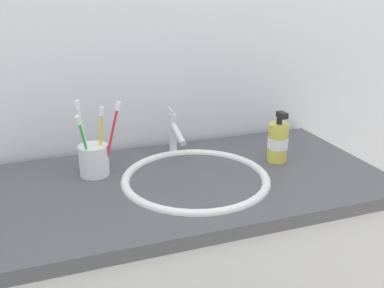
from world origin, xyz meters
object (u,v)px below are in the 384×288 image
toothbrush_cup (94,160)px  toothbrush_white (83,133)px  faucet (174,133)px  toothbrush_green (85,142)px  soap_dispenser (278,142)px  toothbrush_red (112,134)px  toothbrush_yellow (101,136)px

toothbrush_cup → toothbrush_white: (-0.02, 0.00, 0.08)m
toothbrush_cup → toothbrush_white: size_ratio=0.41×
toothbrush_cup → faucet: bearing=16.3°
toothbrush_green → toothbrush_white: 0.03m
faucet → toothbrush_cup: size_ratio=1.71×
toothbrush_white → soap_dispenser: toothbrush_white is taller
toothbrush_white → toothbrush_red: size_ratio=1.02×
toothbrush_cup → toothbrush_white: toothbrush_white is taller
toothbrush_yellow → faucet: bearing=19.6°
toothbrush_white → toothbrush_red: 0.08m
toothbrush_cup → toothbrush_red: size_ratio=0.42×
toothbrush_green → toothbrush_yellow: size_ratio=0.95×
faucet → toothbrush_cup: bearing=-163.7°
toothbrush_yellow → toothbrush_red: bearing=-22.1°
toothbrush_green → soap_dispenser: toothbrush_green is taller
toothbrush_cup → toothbrush_yellow: size_ratio=0.46×
toothbrush_green → toothbrush_red: 0.07m
toothbrush_white → faucet: bearing=14.3°
faucet → toothbrush_cup: (-0.25, -0.07, -0.03)m
toothbrush_red → toothbrush_yellow: bearing=157.9°
toothbrush_white → toothbrush_yellow: size_ratio=1.10×
faucet → toothbrush_yellow: bearing=-160.4°
toothbrush_white → toothbrush_yellow: (0.04, -0.01, -0.01)m
toothbrush_red → soap_dispenser: size_ratio=1.33×
toothbrush_red → faucet: bearing=24.9°
toothbrush_green → toothbrush_yellow: toothbrush_yellow is taller
faucet → toothbrush_green: (-0.27, -0.10, 0.04)m
toothbrush_green → toothbrush_red: toothbrush_red is taller
toothbrush_cup → toothbrush_yellow: toothbrush_yellow is taller
toothbrush_cup → toothbrush_green: size_ratio=0.48×
toothbrush_cup → toothbrush_yellow: 0.07m
toothbrush_white → toothbrush_green: bearing=-92.9°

